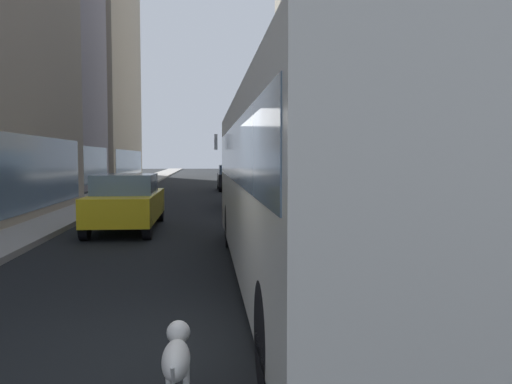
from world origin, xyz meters
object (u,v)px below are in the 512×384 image
(transit_bus, at_px, (309,176))
(pedestrian_with_handbag, at_px, (479,201))
(car_grey_wagon, at_px, (246,188))
(dalmatian_dog, at_px, (177,359))
(car_yellow_taxi, at_px, (127,202))
(car_black_suv, at_px, (232,178))

(transit_bus, bearing_deg, pedestrian_with_handbag, 36.54)
(car_grey_wagon, bearing_deg, dalmatian_dog, -96.17)
(car_yellow_taxi, height_order, car_grey_wagon, same)
(car_yellow_taxi, bearing_deg, dalmatian_dog, -79.95)
(car_black_suv, distance_m, car_yellow_taxi, 18.71)
(car_black_suv, height_order, pedestrian_with_handbag, pedestrian_with_handbag)
(transit_bus, relative_size, car_black_suv, 2.89)
(transit_bus, height_order, pedestrian_with_handbag, transit_bus)
(pedestrian_with_handbag, bearing_deg, transit_bus, -143.46)
(car_grey_wagon, relative_size, pedestrian_with_handbag, 2.49)
(car_yellow_taxi, relative_size, car_grey_wagon, 1.13)
(car_yellow_taxi, relative_size, dalmatian_dog, 4.92)
(car_yellow_taxi, distance_m, dalmatian_dog, 11.60)
(transit_bus, distance_m, pedestrian_with_handbag, 6.29)
(transit_bus, distance_m, dalmatian_dog, 5.20)
(car_yellow_taxi, xyz_separation_m, dalmatian_dog, (2.02, -11.42, -0.31))
(car_grey_wagon, height_order, dalmatian_dog, car_grey_wagon)
(car_black_suv, xyz_separation_m, dalmatian_dog, (-1.98, -29.69, -0.31))
(transit_bus, xyz_separation_m, dalmatian_dog, (-1.98, -4.64, -1.26))
(dalmatian_dog, xyz_separation_m, pedestrian_with_handbag, (6.99, 8.36, 0.50))
(transit_bus, relative_size, car_grey_wagon, 2.74)
(dalmatian_dog, height_order, pedestrian_with_handbag, pedestrian_with_handbag)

